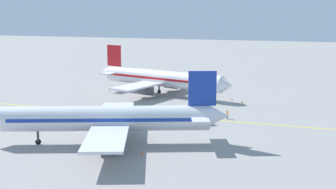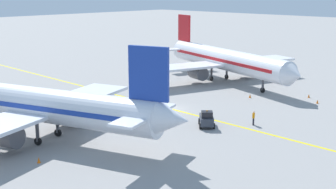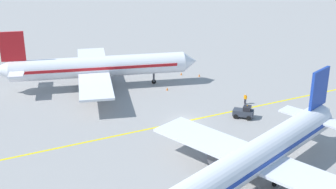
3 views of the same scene
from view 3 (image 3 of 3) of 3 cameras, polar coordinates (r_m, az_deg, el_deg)
The scene contains 10 objects.
ground_plane at distance 69.03m, azimuth 2.07°, elevation -3.29°, with size 400.00×400.00×0.00m, color gray.
apron_yellow_centreline at distance 69.02m, azimuth 2.07°, elevation -3.29°, with size 0.40×120.00×0.01m, color yellow.
airplane_at_gate at distance 52.52m, azimuth 10.78°, elevation -7.52°, with size 28.19×34.57×10.60m.
airplane_adjacent_stand at distance 82.12m, azimuth -8.71°, elevation 3.31°, with size 28.29×34.78×10.60m.
baggage_tug_dark at distance 70.74m, azimuth 9.23°, elevation -2.14°, with size 3.21×3.15×2.11m.
ground_crew_worker at distance 75.91m, azimuth 9.41°, elevation -0.49°, with size 0.55×0.33×1.68m.
traffic_cone_near_nose at distance 55.92m, azimuth 18.19°, elevation -10.44°, with size 0.32×0.32×0.55m, color orange.
traffic_cone_mid_apron at distance 88.61m, azimuth 1.62°, elevation 2.56°, with size 0.32×0.32×0.55m, color orange.
traffic_cone_by_wingtip at distance 80.86m, azimuth -0.09°, elevation 0.70°, with size 0.32×0.32×0.55m, color orange.
traffic_cone_far_edge at distance 87.90m, azimuth 3.82°, elevation 2.36°, with size 0.32×0.32×0.55m, color orange.
Camera 3 is at (-54.27, 31.59, 28.66)m, focal length 50.00 mm.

